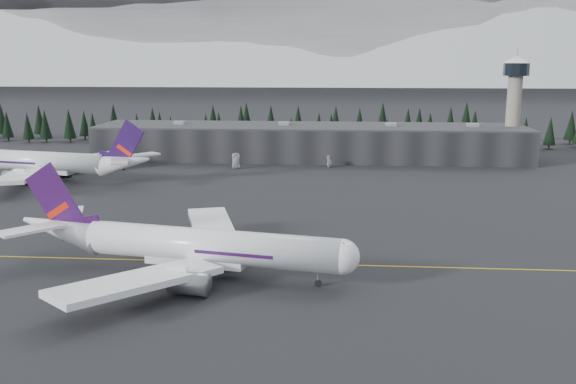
# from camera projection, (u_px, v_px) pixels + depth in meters

# --- Properties ---
(ground) EXTENTS (1400.00, 1400.00, 0.00)m
(ground) POSITION_uv_depth(u_px,v_px,m) (280.00, 260.00, 121.46)
(ground) COLOR black
(ground) RESTS_ON ground
(taxiline) EXTENTS (400.00, 0.40, 0.02)m
(taxiline) POSITION_uv_depth(u_px,v_px,m) (279.00, 263.00, 119.51)
(taxiline) COLOR gold
(taxiline) RESTS_ON ground
(terminal) EXTENTS (160.00, 30.00, 12.60)m
(terminal) POSITION_uv_depth(u_px,v_px,m) (310.00, 142.00, 242.08)
(terminal) COLOR black
(terminal) RESTS_ON ground
(control_tower) EXTENTS (10.00, 10.00, 37.70)m
(control_tower) POSITION_uv_depth(u_px,v_px,m) (514.00, 97.00, 235.65)
(control_tower) COLOR gray
(control_tower) RESTS_ON ground
(treeline) EXTENTS (360.00, 20.00, 15.00)m
(treeline) POSITION_uv_depth(u_px,v_px,m) (314.00, 128.00, 277.92)
(treeline) COLOR black
(treeline) RESTS_ON ground
(mountain_ridge) EXTENTS (4400.00, 900.00, 420.00)m
(mountain_ridge) POSITION_uv_depth(u_px,v_px,m) (333.00, 79.00, 1096.82)
(mountain_ridge) COLOR white
(mountain_ridge) RESTS_ON ground
(jet_main) EXTENTS (63.77, 58.35, 18.91)m
(jet_main) POSITION_uv_depth(u_px,v_px,m) (182.00, 244.00, 112.96)
(jet_main) COLOR white
(jet_main) RESTS_ON ground
(jet_parked) EXTENTS (66.38, 60.68, 19.73)m
(jet_parked) POSITION_uv_depth(u_px,v_px,m) (52.00, 162.00, 199.39)
(jet_parked) COLOR white
(jet_parked) RESTS_ON ground
(gse_vehicle_a) EXTENTS (3.78, 5.95, 1.53)m
(gse_vehicle_a) POSITION_uv_depth(u_px,v_px,m) (236.00, 166.00, 220.72)
(gse_vehicle_a) COLOR silver
(gse_vehicle_a) RESTS_ON ground
(gse_vehicle_b) EXTENTS (4.55, 2.79, 1.45)m
(gse_vehicle_b) POSITION_uv_depth(u_px,v_px,m) (329.00, 165.00, 223.54)
(gse_vehicle_b) COLOR #B9BABC
(gse_vehicle_b) RESTS_ON ground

